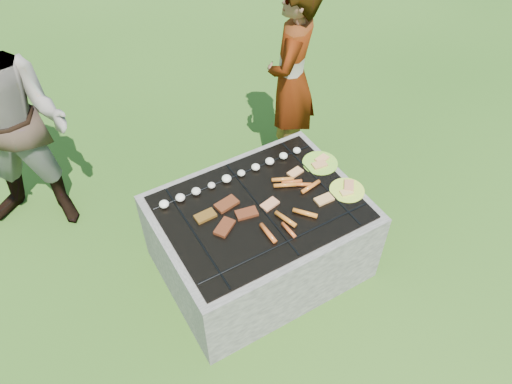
# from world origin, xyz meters

# --- Properties ---
(lawn) EXTENTS (60.00, 60.00, 0.00)m
(lawn) POSITION_xyz_m (0.00, 0.00, 0.00)
(lawn) COLOR #1E4411
(lawn) RESTS_ON ground
(fire_pit) EXTENTS (1.30, 1.00, 0.62)m
(fire_pit) POSITION_xyz_m (0.00, 0.00, 0.28)
(fire_pit) COLOR gray
(fire_pit) RESTS_ON ground
(mushrooms) EXTENTS (1.06, 0.06, 0.04)m
(mushrooms) POSITION_xyz_m (-0.04, 0.31, 0.63)
(mushrooms) COLOR white
(mushrooms) RESTS_ON fire_pit
(pork_slabs) EXTENTS (0.37, 0.29, 0.02)m
(pork_slabs) POSITION_xyz_m (-0.22, 0.04, 0.62)
(pork_slabs) COLOR #A0691D
(pork_slabs) RESTS_ON fire_pit
(sausages) EXTENTS (0.53, 0.49, 0.03)m
(sausages) POSITION_xyz_m (0.18, -0.08, 0.63)
(sausages) COLOR orange
(sausages) RESTS_ON fire_pit
(bread_on_grate) EXTENTS (0.44, 0.38, 0.02)m
(bread_on_grate) POSITION_xyz_m (0.26, -0.03, 0.62)
(bread_on_grate) COLOR tan
(bread_on_grate) RESTS_ON fire_pit
(plate_far) EXTENTS (0.32, 0.32, 0.03)m
(plate_far) POSITION_xyz_m (0.56, 0.14, 0.61)
(plate_far) COLOR #B2C82F
(plate_far) RESTS_ON fire_pit
(plate_near) EXTENTS (0.24, 0.24, 0.03)m
(plate_near) POSITION_xyz_m (0.56, -0.16, 0.61)
(plate_near) COLOR #F9F23B
(plate_near) RESTS_ON fire_pit
(cook) EXTENTS (0.67, 0.66, 1.56)m
(cook) POSITION_xyz_m (0.80, 0.86, 0.78)
(cook) COLOR #A89C8C
(cook) RESTS_ON ground
(bystander) EXTENTS (1.07, 1.01, 1.74)m
(bystander) POSITION_xyz_m (-1.19, 1.21, 0.87)
(bystander) COLOR gray
(bystander) RESTS_ON ground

